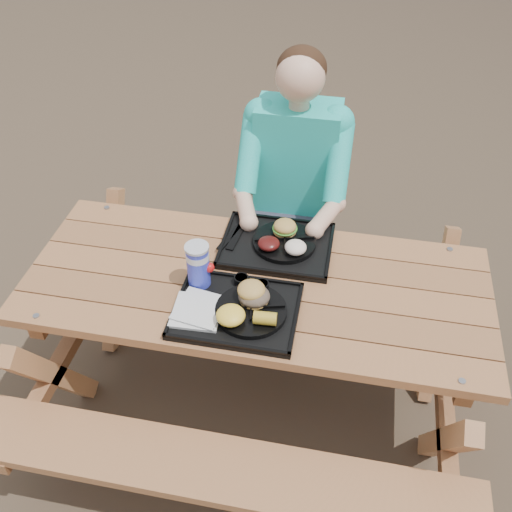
# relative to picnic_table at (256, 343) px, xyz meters

# --- Properties ---
(ground) EXTENTS (60.00, 60.00, 0.00)m
(ground) POSITION_rel_picnic_table_xyz_m (0.00, 0.00, -0.38)
(ground) COLOR #999999
(ground) RESTS_ON ground
(picnic_table) EXTENTS (1.80, 1.49, 0.75)m
(picnic_table) POSITION_rel_picnic_table_xyz_m (0.00, 0.00, 0.00)
(picnic_table) COLOR #999999
(picnic_table) RESTS_ON ground
(tray_near) EXTENTS (0.45, 0.35, 0.02)m
(tray_near) POSITION_rel_picnic_table_xyz_m (-0.04, -0.18, 0.39)
(tray_near) COLOR black
(tray_near) RESTS_ON picnic_table
(tray_far) EXTENTS (0.45, 0.35, 0.02)m
(tray_far) POSITION_rel_picnic_table_xyz_m (0.05, 0.21, 0.39)
(tray_far) COLOR black
(tray_far) RESTS_ON picnic_table
(plate_near) EXTENTS (0.26, 0.26, 0.02)m
(plate_near) POSITION_rel_picnic_table_xyz_m (0.02, -0.18, 0.41)
(plate_near) COLOR black
(plate_near) RESTS_ON tray_near
(plate_far) EXTENTS (0.26, 0.26, 0.02)m
(plate_far) POSITION_rel_picnic_table_xyz_m (0.08, 0.22, 0.41)
(plate_far) COLOR black
(plate_far) RESTS_ON tray_far
(napkin_stack) EXTENTS (0.18, 0.18, 0.02)m
(napkin_stack) POSITION_rel_picnic_table_xyz_m (-0.17, -0.22, 0.40)
(napkin_stack) COLOR silver
(napkin_stack) RESTS_ON tray_near
(soda_cup) EXTENTS (0.09, 0.09, 0.17)m
(soda_cup) POSITION_rel_picnic_table_xyz_m (-0.21, -0.07, 0.48)
(soda_cup) COLOR #1A25C6
(soda_cup) RESTS_ON tray_near
(condiment_bbq) EXTENTS (0.06, 0.06, 0.03)m
(condiment_bbq) POSITION_rel_picnic_table_xyz_m (-0.05, -0.04, 0.41)
(condiment_bbq) COLOR black
(condiment_bbq) RESTS_ON tray_near
(condiment_mustard) EXTENTS (0.05, 0.05, 0.03)m
(condiment_mustard) POSITION_rel_picnic_table_xyz_m (0.03, -0.06, 0.41)
(condiment_mustard) COLOR yellow
(condiment_mustard) RESTS_ON tray_near
(sandwich) EXTENTS (0.11, 0.11, 0.11)m
(sandwich) POSITION_rel_picnic_table_xyz_m (0.02, -0.14, 0.47)
(sandwich) COLOR gold
(sandwich) RESTS_ON plate_near
(mac_cheese) EXTENTS (0.10, 0.10, 0.05)m
(mac_cheese) POSITION_rel_picnic_table_xyz_m (-0.04, -0.25, 0.44)
(mac_cheese) COLOR yellow
(mac_cheese) RESTS_ON plate_near
(corn_cob) EXTENTS (0.09, 0.09, 0.05)m
(corn_cob) POSITION_rel_picnic_table_xyz_m (0.08, -0.24, 0.44)
(corn_cob) COLOR gold
(corn_cob) RESTS_ON plate_near
(cutlery_far) EXTENTS (0.05, 0.18, 0.01)m
(cutlery_far) POSITION_rel_picnic_table_xyz_m (-0.13, 0.23, 0.40)
(cutlery_far) COLOR black
(cutlery_far) RESTS_ON tray_far
(burger) EXTENTS (0.10, 0.10, 0.09)m
(burger) POSITION_rel_picnic_table_xyz_m (0.07, 0.27, 0.46)
(burger) COLOR gold
(burger) RESTS_ON plate_far
(baked_beans) EXTENTS (0.09, 0.09, 0.04)m
(baked_beans) POSITION_rel_picnic_table_xyz_m (0.02, 0.16, 0.44)
(baked_beans) COLOR #4B100F
(baked_beans) RESTS_ON plate_far
(potato_salad) EXTENTS (0.09, 0.09, 0.05)m
(potato_salad) POSITION_rel_picnic_table_xyz_m (0.13, 0.15, 0.44)
(potato_salad) COLOR white
(potato_salad) RESTS_ON plate_far
(diner) EXTENTS (0.48, 0.84, 1.28)m
(diner) POSITION_rel_picnic_table_xyz_m (0.05, 0.72, 0.27)
(diner) COLOR teal
(diner) RESTS_ON ground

